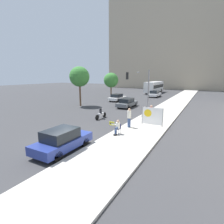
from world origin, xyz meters
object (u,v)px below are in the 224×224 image
at_px(jogger_on_sidewalk, 129,118).
at_px(city_bus_on_road, 154,87).
at_px(parked_car_curbside, 62,140).
at_px(motorcycle_on_road, 101,114).
at_px(car_on_road_midblock, 117,97).
at_px(car_on_road_distant, 155,94).
at_px(street_tree_near_curb, 79,77).
at_px(street_tree_midblock, 111,80).
at_px(car_on_road_nearest, 127,103).
at_px(protest_banner, 152,116).
at_px(seated_protester, 117,127).
at_px(pedestrian_behind, 151,114).
at_px(traffic_light_pole, 140,85).

xyz_separation_m(jogger_on_sidewalk, city_bus_on_road, (-7.23, 34.24, 0.75)).
height_order(parked_car_curbside, motorcycle_on_road, parked_car_curbside).
xyz_separation_m(car_on_road_midblock, car_on_road_distant, (4.66, 9.87, 0.05)).
bearing_deg(street_tree_near_curb, street_tree_midblock, 93.39).
height_order(car_on_road_midblock, city_bus_on_road, city_bus_on_road).
height_order(car_on_road_nearest, car_on_road_distant, car_on_road_distant).
bearing_deg(motorcycle_on_road, protest_banner, -3.45).
height_order(seated_protester, car_on_road_nearest, car_on_road_nearest).
distance_m(car_on_road_nearest, street_tree_midblock, 12.18).
distance_m(motorcycle_on_road, street_tree_midblock, 19.21).
relative_size(jogger_on_sidewalk, motorcycle_on_road, 0.83).
bearing_deg(pedestrian_behind, car_on_road_nearest, 70.55).
relative_size(jogger_on_sidewalk, parked_car_curbside, 0.44).
bearing_deg(car_on_road_distant, car_on_road_nearest, -90.58).
distance_m(seated_protester, traffic_light_pole, 8.66).
bearing_deg(car_on_road_nearest, jogger_on_sidewalk, -65.01).
bearing_deg(car_on_road_midblock, street_tree_midblock, 133.59).
distance_m(pedestrian_behind, parked_car_curbside, 9.85).
bearing_deg(street_tree_midblock, car_on_road_distant, 38.87).
xyz_separation_m(car_on_road_nearest, city_bus_on_road, (-2.48, 24.03, 1.10)).
distance_m(city_bus_on_road, street_tree_midblock, 16.26).
relative_size(jogger_on_sidewalk, traffic_light_pole, 0.33).
height_order(protest_banner, street_tree_midblock, street_tree_midblock).
distance_m(seated_protester, street_tree_midblock, 24.86).
distance_m(car_on_road_nearest, motorcycle_on_road, 8.26).
xyz_separation_m(car_on_road_nearest, car_on_road_midblock, (-4.50, 5.34, -0.02)).
relative_size(parked_car_curbside, motorcycle_on_road, 1.91).
distance_m(traffic_light_pole, parked_car_curbside, 12.83).
height_order(pedestrian_behind, protest_banner, pedestrian_behind).
distance_m(city_bus_on_road, street_tree_near_curb, 27.19).
xyz_separation_m(protest_banner, car_on_road_nearest, (-6.44, 8.61, -0.36)).
distance_m(car_on_road_distant, motorcycle_on_road, 23.47).
bearing_deg(pedestrian_behind, traffic_light_pole, 69.41).
distance_m(car_on_road_nearest, street_tree_near_curb, 8.55).
bearing_deg(pedestrian_behind, seated_protester, -163.46).
bearing_deg(jogger_on_sidewalk, city_bus_on_road, -75.60).
xyz_separation_m(seated_protester, pedestrian_behind, (1.35, 4.94, 0.30)).
bearing_deg(jogger_on_sidewalk, traffic_light_pole, -76.61).
relative_size(jogger_on_sidewalk, street_tree_near_curb, 0.29).
relative_size(car_on_road_midblock, street_tree_near_curb, 0.72).
height_order(seated_protester, jogger_on_sidewalk, jogger_on_sidewalk).
height_order(jogger_on_sidewalk, street_tree_midblock, street_tree_midblock).
xyz_separation_m(pedestrian_behind, street_tree_midblock, (-13.83, 16.34, 2.79)).
distance_m(car_on_road_distant, street_tree_midblock, 10.68).
distance_m(seated_protester, jogger_on_sidewalk, 2.28).
bearing_deg(motorcycle_on_road, street_tree_midblock, 115.66).
bearing_deg(seated_protester, protest_banner, 52.13).
height_order(seated_protester, motorcycle_on_road, seated_protester).
xyz_separation_m(seated_protester, parked_car_curbside, (-1.77, -4.40, -0.02)).
distance_m(protest_banner, car_on_road_distant, 24.65).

